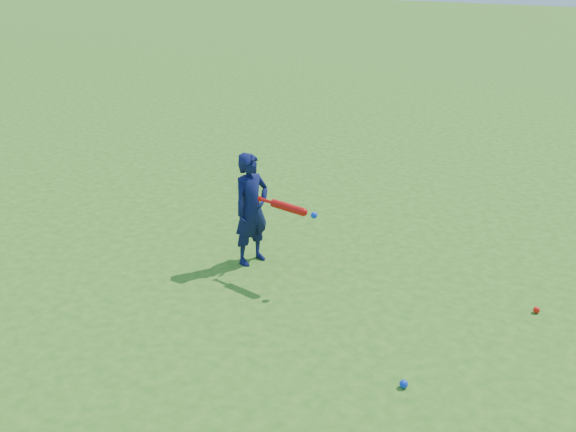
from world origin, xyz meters
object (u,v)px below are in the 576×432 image
object	(u,v)px
ground_ball_red	(536,310)
bat_swing	(291,208)
child	(251,209)
ground_ball_blue	(404,384)

from	to	relation	value
ground_ball_red	bat_swing	world-z (taller)	bat_swing
child	bat_swing	bearing A→B (deg)	-89.09
bat_swing	ground_ball_blue	bearing A→B (deg)	-24.68
ground_ball_blue	bat_swing	xyz separation A→B (m)	(-1.68, 1.06, 0.74)
ground_ball_red	ground_ball_blue	size ratio (longest dim) A/B	0.93
child	ground_ball_blue	size ratio (longest dim) A/B	18.19
child	bat_swing	size ratio (longest dim) A/B	1.66
ground_ball_red	ground_ball_blue	bearing A→B (deg)	-110.07
child	bat_swing	world-z (taller)	child
ground_ball_red	ground_ball_blue	xyz separation A→B (m)	(-0.62, -1.69, 0.00)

